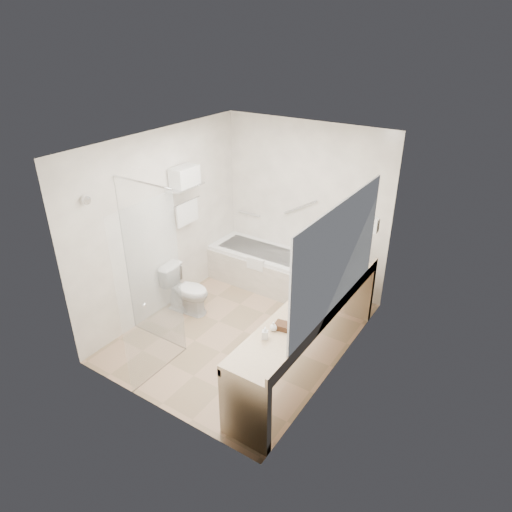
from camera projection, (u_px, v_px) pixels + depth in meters
The scene contains 25 objects.
floor at pixel (244, 331), 6.06m from camera, with size 3.20×3.20×0.00m, color tan.
ceiling at pixel (241, 143), 4.92m from camera, with size 2.60×3.20×0.10m, color silver.
wall_back at pixel (305, 207), 6.68m from camera, with size 2.60×0.10×2.50m, color white.
wall_front at pixel (146, 309), 4.30m from camera, with size 2.60×0.10×2.50m, color white.
wall_left at pixel (163, 224), 6.13m from camera, with size 0.10×3.20×2.50m, color white.
wall_right at pixel (342, 276), 4.86m from camera, with size 0.10×3.20×2.50m, color white.
bathtub at pixel (262, 266), 7.10m from camera, with size 1.60×0.73×0.59m.
grab_bar_short at pixel (249, 214), 7.25m from camera, with size 0.03×0.03×0.40m, color silver.
grab_bar_long at pixel (300, 207), 6.68m from camera, with size 0.03×0.03×0.60m, color silver.
shower_enclosure at pixel (151, 278), 5.20m from camera, with size 0.96×0.91×2.11m.
towel_shelf at pixel (185, 183), 6.09m from camera, with size 0.24×0.55×0.81m.
vanity_counter at pixel (310, 322), 5.16m from camera, with size 0.55×2.70×0.95m.
sink at pixel (329, 294), 5.36m from camera, with size 0.40×0.52×0.14m, color white.
faucet at pixel (341, 289), 5.24m from camera, with size 0.03×0.03×0.14m, color silver.
mirror at pixel (338, 257), 4.61m from camera, with size 0.02×2.00×1.20m, color #A9AEB5.
hairdryer_unit at pixel (375, 225), 5.57m from camera, with size 0.08×0.10×0.18m, color silver.
toilet at pixel (187, 290), 6.36m from camera, with size 0.38×0.68×0.66m, color white.
amenity_basket at pixel (284, 326), 4.68m from camera, with size 0.19×0.13×0.06m, color #402317.
soap_bottle_a at pixel (265, 336), 4.54m from camera, with size 0.06×0.13×0.06m, color silver.
soap_bottle_b at pixel (273, 327), 4.66m from camera, with size 0.08×0.10×0.08m, color silver.
water_bottle_left at pixel (335, 273), 5.55m from camera, with size 0.06×0.06×0.21m.
water_bottle_mid at pixel (338, 264), 5.78m from camera, with size 0.05×0.05×0.17m.
water_bottle_right at pixel (338, 275), 5.48m from camera, with size 0.07×0.07×0.22m.
drinking_glass_near at pixel (309, 286), 5.38m from camera, with size 0.07×0.07×0.09m, color silver.
drinking_glass_far at pixel (329, 274), 5.61m from camera, with size 0.08×0.08×0.10m, color silver.
Camera 1 is at (2.84, -4.04, 3.67)m, focal length 32.00 mm.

